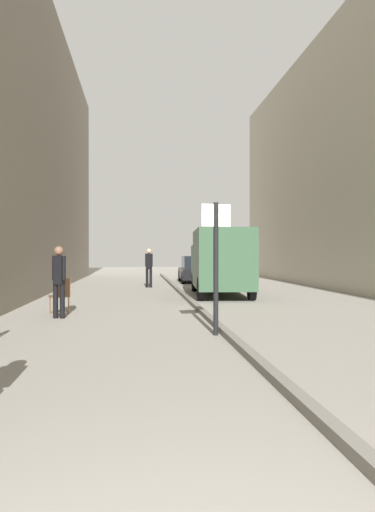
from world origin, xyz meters
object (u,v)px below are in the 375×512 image
pedestrian_far_crossing (149,265)px  cafe_chair_near_window (60,294)px  street_sign_post (216,256)px  delivery_van (220,261)px  parked_car (197,269)px  pedestrian_mid_block (59,277)px

pedestrian_far_crossing → cafe_chair_near_window: bearing=94.0°
pedestrian_far_crossing → street_sign_post: 12.68m
delivery_van → street_sign_post: 8.49m
cafe_chair_near_window → parked_car: bearing=38.9°
delivery_van → street_sign_post: size_ratio=2.15×
pedestrian_mid_block → delivery_van: size_ratio=0.32×
delivery_van → cafe_chair_near_window: bearing=-132.6°
parked_car → pedestrian_far_crossing: bearing=-125.3°
pedestrian_far_crossing → cafe_chair_near_window: size_ratio=1.94×
delivery_van → parked_car: delivery_van is taller
delivery_van → cafe_chair_near_window: 7.13m
pedestrian_mid_block → pedestrian_far_crossing: (2.46, 9.92, 0.03)m
pedestrian_mid_block → pedestrian_far_crossing: 10.22m
parked_car → street_sign_post: bearing=-94.2°
pedestrian_far_crossing → parked_car: 4.50m
pedestrian_far_crossing → pedestrian_mid_block: bearing=95.6°
parked_car → street_sign_post: (-1.72, -16.21, 0.83)m
street_sign_post → cafe_chair_near_window: street_sign_post is taller
pedestrian_far_crossing → delivery_van: (2.60, -4.30, 0.27)m
pedestrian_mid_block → parked_car: (5.18, 13.50, -0.32)m
street_sign_post → cafe_chair_near_window: 5.06m
delivery_van → parked_car: 7.90m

